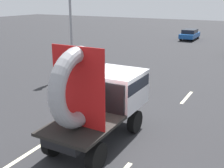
% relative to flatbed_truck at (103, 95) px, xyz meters
% --- Properties ---
extents(ground_plane, '(120.00, 120.00, 0.00)m').
position_rel_flatbed_truck_xyz_m(ground_plane, '(0.21, 0.09, -1.70)').
color(ground_plane, '#28282B').
extents(flatbed_truck, '(2.02, 4.74, 3.68)m').
position_rel_flatbed_truck_xyz_m(flatbed_truck, '(0.00, 0.00, 0.00)').
color(flatbed_truck, black).
rests_on(flatbed_truck, ground_plane).
extents(traffic_light, '(0.42, 0.36, 5.95)m').
position_rel_flatbed_truck_xyz_m(traffic_light, '(-6.39, 6.71, 2.17)').
color(traffic_light, gray).
rests_on(traffic_light, ground_plane).
extents(lane_dash_left_near, '(0.16, 2.94, 0.01)m').
position_rel_flatbed_truck_xyz_m(lane_dash_left_near, '(-1.64, -2.29, -1.70)').
color(lane_dash_left_near, beige).
rests_on(lane_dash_left_near, ground_plane).
extents(lane_dash_left_far, '(0.16, 2.43, 0.01)m').
position_rel_flatbed_truck_xyz_m(lane_dash_left_far, '(-1.64, 5.36, -1.70)').
color(lane_dash_left_far, beige).
rests_on(lane_dash_left_far, ground_plane).
extents(lane_dash_right_far, '(0.16, 2.10, 0.01)m').
position_rel_flatbed_truck_xyz_m(lane_dash_right_far, '(1.64, 5.87, -1.70)').
color(lane_dash_right_far, beige).
rests_on(lane_dash_right_far, ground_plane).
extents(oncoming_car, '(1.71, 4.00, 1.30)m').
position_rel_flatbed_truck_xyz_m(oncoming_car, '(-3.50, 27.03, -1.00)').
color(oncoming_car, black).
rests_on(oncoming_car, ground_plane).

